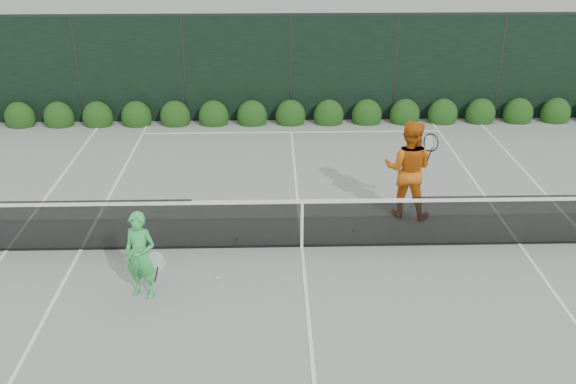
{
  "coord_description": "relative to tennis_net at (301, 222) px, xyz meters",
  "views": [
    {
      "loc": [
        -0.54,
        -10.46,
        5.99
      ],
      "look_at": [
        -0.25,
        0.3,
        1.0
      ],
      "focal_mm": 40.0,
      "sensor_mm": 36.0,
      "label": 1
    }
  ],
  "objects": [
    {
      "name": "court_lines",
      "position": [
        0.02,
        0.0,
        -0.53
      ],
      "size": [
        11.03,
        23.83,
        0.01
      ],
      "color": "white",
      "rests_on": "ground"
    },
    {
      "name": "tennis_balls",
      "position": [
        -0.54,
        -0.05,
        -0.5
      ],
      "size": [
        2.61,
        1.76,
        0.07
      ],
      "color": "yellow",
      "rests_on": "ground"
    },
    {
      "name": "tennis_net",
      "position": [
        0.0,
        0.0,
        0.0
      ],
      "size": [
        12.9,
        0.1,
        1.07
      ],
      "color": "black",
      "rests_on": "ground"
    },
    {
      "name": "player_man",
      "position": [
        2.21,
        1.29,
        0.48
      ],
      "size": [
        1.18,
        1.05,
        2.03
      ],
      "rotation": [
        0.0,
        0.0,
        2.81
      ],
      "color": "#D06411",
      "rests_on": "ground"
    },
    {
      "name": "player_woman",
      "position": [
        -2.64,
        -1.51,
        0.21
      ],
      "size": [
        0.67,
        0.51,
        1.49
      ],
      "rotation": [
        0.0,
        0.0,
        -0.32
      ],
      "color": "green",
      "rests_on": "ground"
    },
    {
      "name": "windscreen_fence",
      "position": [
        0.02,
        -2.71,
        0.98
      ],
      "size": [
        32.0,
        21.07,
        3.06
      ],
      "color": "black",
      "rests_on": "ground"
    },
    {
      "name": "ground",
      "position": [
        0.02,
        0.0,
        -0.53
      ],
      "size": [
        80.0,
        80.0,
        0.0
      ],
      "primitive_type": "plane",
      "color": "gray",
      "rests_on": "ground"
    },
    {
      "name": "hedge_row",
      "position": [
        0.02,
        7.15,
        -0.3
      ],
      "size": [
        31.66,
        0.65,
        0.94
      ],
      "color": "#133B10",
      "rests_on": "ground"
    }
  ]
}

